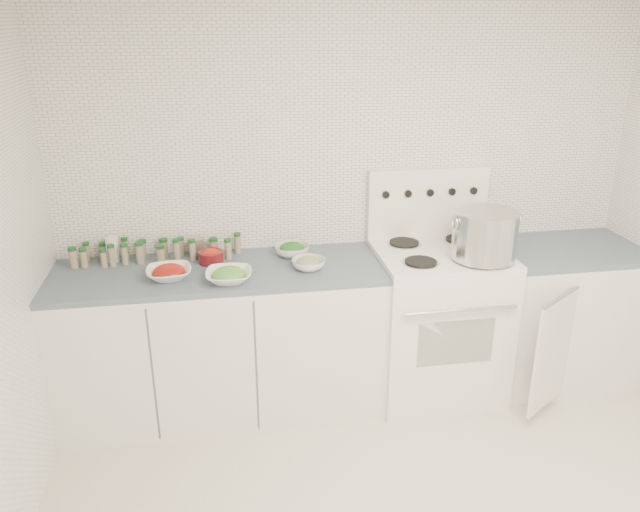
# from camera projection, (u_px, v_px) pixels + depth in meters

# --- Properties ---
(room_walls) EXTENTS (3.54, 3.04, 2.52)m
(room_walls) POSITION_uv_depth(u_px,v_px,m) (439.00, 212.00, 2.29)
(room_walls) COLOR white
(room_walls) RESTS_ON ground
(counter_left) EXTENTS (1.85, 0.62, 0.90)m
(counter_left) POSITION_uv_depth(u_px,v_px,m) (223.00, 340.00, 3.66)
(counter_left) COLOR white
(counter_left) RESTS_ON ground
(stove) EXTENTS (0.76, 0.70, 1.36)m
(stove) POSITION_uv_depth(u_px,v_px,m) (436.00, 317.00, 3.84)
(stove) COLOR white
(stove) RESTS_ON ground
(counter_right) EXTENTS (0.89, 0.85, 0.90)m
(counter_right) POSITION_uv_depth(u_px,v_px,m) (558.00, 314.00, 3.98)
(counter_right) COLOR white
(counter_right) RESTS_ON ground
(stock_pot) EXTENTS (0.38, 0.36, 0.27)m
(stock_pot) POSITION_uv_depth(u_px,v_px,m) (485.00, 233.00, 3.49)
(stock_pot) COLOR silver
(stock_pot) RESTS_ON stove
(bowl_tomato) EXTENTS (0.26, 0.26, 0.08)m
(bowl_tomato) POSITION_uv_depth(u_px,v_px,m) (169.00, 272.00, 3.37)
(bowl_tomato) COLOR white
(bowl_tomato) RESTS_ON counter_left
(bowl_snowpea) EXTENTS (0.27, 0.27, 0.08)m
(bowl_snowpea) POSITION_uv_depth(u_px,v_px,m) (229.00, 275.00, 3.33)
(bowl_snowpea) COLOR white
(bowl_snowpea) RESTS_ON counter_left
(bowl_broccoli) EXTENTS (0.22, 0.22, 0.08)m
(bowl_broccoli) POSITION_uv_depth(u_px,v_px,m) (292.00, 249.00, 3.69)
(bowl_broccoli) COLOR white
(bowl_broccoli) RESTS_ON counter_left
(bowl_zucchini) EXTENTS (0.19, 0.19, 0.08)m
(bowl_zucchini) POSITION_uv_depth(u_px,v_px,m) (309.00, 263.00, 3.49)
(bowl_zucchini) COLOR white
(bowl_zucchini) RESTS_ON counter_left
(bowl_pepper) EXTENTS (0.14, 0.14, 0.09)m
(bowl_pepper) POSITION_uv_depth(u_px,v_px,m) (211.00, 256.00, 3.58)
(bowl_pepper) COLOR #5A0F15
(bowl_pepper) RESTS_ON counter_left
(salt_canister) EXTENTS (0.09, 0.09, 0.14)m
(salt_canister) POSITION_uv_depth(u_px,v_px,m) (113.00, 249.00, 3.59)
(salt_canister) COLOR white
(salt_canister) RESTS_ON counter_left
(tin_can) EXTENTS (0.10, 0.10, 0.11)m
(tin_can) POSITION_uv_depth(u_px,v_px,m) (197.00, 247.00, 3.67)
(tin_can) COLOR #A09987
(tin_can) RESTS_ON counter_left
(spice_cluster) EXTENTS (0.96, 0.16, 0.13)m
(spice_cluster) POSITION_uv_depth(u_px,v_px,m) (150.00, 251.00, 3.60)
(spice_cluster) COLOR gray
(spice_cluster) RESTS_ON counter_left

